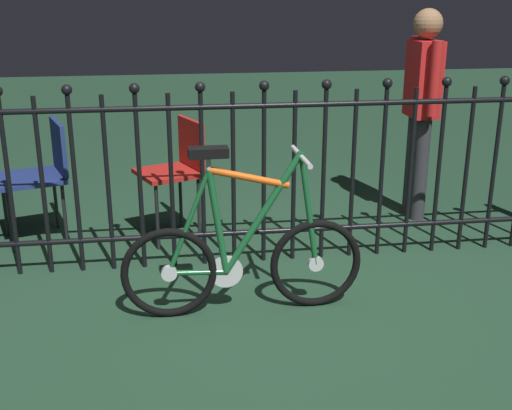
# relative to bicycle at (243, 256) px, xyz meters

# --- Properties ---
(ground_plane) EXTENTS (20.00, 20.00, 0.00)m
(ground_plane) POSITION_rel_bicycle_xyz_m (0.18, -0.07, -0.32)
(ground_plane) COLOR #1F3E2A
(iron_fence) EXTENTS (4.53, 0.07, 1.19)m
(iron_fence) POSITION_rel_bicycle_xyz_m (0.10, 0.67, 0.28)
(iron_fence) COLOR black
(iron_fence) RESTS_ON ground
(bicycle) EXTENTS (1.29, 0.40, 0.92)m
(bicycle) POSITION_rel_bicycle_xyz_m (0.00, 0.00, 0.00)
(bicycle) COLOR black
(bicycle) RESTS_ON ground
(chair_navy) EXTENTS (0.54, 0.54, 0.81)m
(chair_navy) POSITION_rel_bicycle_xyz_m (-1.21, 1.26, 0.18)
(chair_navy) COLOR black
(chair_navy) RESTS_ON ground
(chair_red) EXTENTS (0.50, 0.50, 0.82)m
(chair_red) POSITION_rel_bicycle_xyz_m (-0.31, 1.17, 0.19)
(chair_red) COLOR black
(chair_red) RESTS_ON ground
(person_visitor) EXTENTS (0.21, 0.48, 1.52)m
(person_visitor) POSITION_rel_bicycle_xyz_m (1.47, 1.35, 0.58)
(person_visitor) COLOR #2D2D33
(person_visitor) RESTS_ON ground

